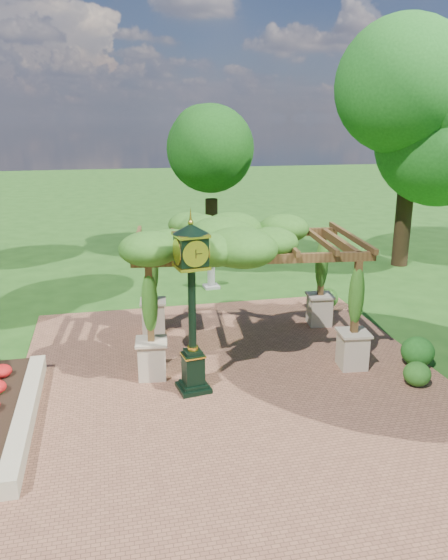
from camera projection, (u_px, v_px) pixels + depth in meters
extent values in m
plane|color=#1E4714|center=(249.00, 410.00, 11.71)|extent=(120.00, 120.00, 0.00)
cube|color=brown|center=(238.00, 388.00, 12.64)|extent=(10.00, 12.00, 0.04)
cube|color=#C6B793|center=(26.00, 414.00, 11.17)|extent=(0.35, 5.00, 0.40)
cube|color=black|center=(194.00, 387.00, 12.51)|extent=(0.79, 0.79, 0.10)
cube|color=black|center=(193.00, 369.00, 12.38)|extent=(0.49, 0.49, 0.78)
cube|color=gold|center=(193.00, 355.00, 12.28)|extent=(0.55, 0.55, 0.03)
cylinder|color=black|center=(192.00, 308.00, 11.96)|extent=(0.20, 0.20, 1.98)
cube|color=black|center=(191.00, 251.00, 11.59)|extent=(0.69, 0.69, 0.60)
cylinder|color=beige|center=(196.00, 254.00, 11.31)|extent=(0.52, 0.11, 0.52)
cone|color=black|center=(191.00, 229.00, 11.46)|extent=(0.89, 0.89, 0.22)
sphere|color=gold|center=(191.00, 223.00, 11.42)|extent=(0.12, 0.12, 0.12)
cube|color=#C7B494|center=(152.00, 360.00, 13.03)|extent=(0.71, 0.71, 0.89)
cube|color=brown|center=(150.00, 304.00, 12.63)|extent=(0.17, 0.17, 1.83)
cube|color=#C7B494|center=(352.00, 350.00, 13.56)|extent=(0.71, 0.71, 0.89)
cube|color=brown|center=(356.00, 296.00, 13.16)|extent=(0.17, 0.17, 1.83)
cube|color=#C7B494|center=(154.00, 317.00, 15.86)|extent=(0.71, 0.71, 0.89)
cube|color=brown|center=(152.00, 270.00, 15.46)|extent=(0.17, 0.17, 1.83)
cube|color=#C7B494|center=(319.00, 310.00, 16.39)|extent=(0.71, 0.71, 0.89)
cube|color=brown|center=(322.00, 265.00, 15.99)|extent=(0.17, 0.17, 1.83)
cube|color=brown|center=(256.00, 259.00, 12.61)|extent=(5.73, 0.74, 0.22)
cube|color=brown|center=(238.00, 233.00, 15.44)|extent=(5.73, 0.74, 0.22)
ellipsoid|color=#2D5D1A|center=(246.00, 235.00, 13.95)|extent=(6.09, 4.15, 0.99)
cube|color=gray|center=(211.00, 286.00, 20.18)|extent=(0.58, 0.58, 0.10)
cylinder|color=gray|center=(211.00, 275.00, 20.05)|extent=(0.30, 0.30, 0.89)
cylinder|color=gray|center=(211.00, 263.00, 19.92)|extent=(0.55, 0.55, 0.05)
ellipsoid|color=#265B1A|center=(417.00, 374.00, 12.66)|extent=(0.77, 0.77, 0.57)
ellipsoid|color=#1C5618|center=(418.00, 352.00, 13.66)|extent=(0.83, 0.83, 0.74)
ellipsoid|color=#2B5C1A|center=(327.00, 298.00, 17.86)|extent=(0.88, 0.88, 0.66)
cylinder|color=#342314|center=(212.00, 225.00, 25.44)|extent=(0.57, 0.57, 2.47)
ellipsoid|color=#134110|center=(211.00, 156.00, 24.54)|extent=(3.68, 3.68, 3.89)
cylinder|color=#322213|center=(403.00, 224.00, 22.85)|extent=(0.67, 0.67, 3.55)
ellipsoid|color=#1E601B|center=(414.00, 110.00, 21.55)|extent=(4.63, 4.63, 5.60)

